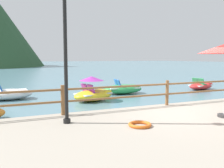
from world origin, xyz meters
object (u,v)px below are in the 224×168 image
(pedal_boat_5, at_px, (123,89))
(pedal_boat_4, at_px, (201,86))
(pedal_boat_0, at_px, (93,92))
(pedal_boat_1, at_px, (9,94))
(lamp_post, at_px, (65,24))
(life_ring, at_px, (140,125))

(pedal_boat_5, bearing_deg, pedal_boat_4, -3.14)
(pedal_boat_0, distance_m, pedal_boat_4, 8.46)
(pedal_boat_1, distance_m, pedal_boat_4, 12.35)
(pedal_boat_0, height_order, pedal_boat_1, pedal_boat_0)
(pedal_boat_1, distance_m, pedal_boat_5, 6.47)
(pedal_boat_0, bearing_deg, pedal_boat_4, 8.55)
(lamp_post, xyz_separation_m, pedal_boat_5, (5.06, 6.71, -2.79))
(pedal_boat_1, xyz_separation_m, pedal_boat_5, (6.45, -0.53, 0.00))
(lamp_post, relative_size, pedal_boat_1, 1.84)
(pedal_boat_0, relative_size, pedal_boat_5, 1.00)
(pedal_boat_0, height_order, pedal_boat_5, pedal_boat_0)
(pedal_boat_0, distance_m, pedal_boat_5, 2.96)
(lamp_post, xyz_separation_m, pedal_boat_1, (-1.40, 7.24, -2.80))
(pedal_boat_0, relative_size, pedal_boat_4, 1.08)
(lamp_post, xyz_separation_m, life_ring, (1.69, -1.08, -2.65))
(pedal_boat_5, bearing_deg, life_ring, -113.37)
(lamp_post, height_order, pedal_boat_4, lamp_post)
(life_ring, height_order, pedal_boat_1, pedal_boat_1)
(life_ring, xyz_separation_m, pedal_boat_1, (-3.08, 8.33, -0.15))
(pedal_boat_1, height_order, pedal_boat_4, pedal_boat_1)
(pedal_boat_0, bearing_deg, pedal_boat_5, 32.31)
(life_ring, distance_m, pedal_boat_0, 6.28)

